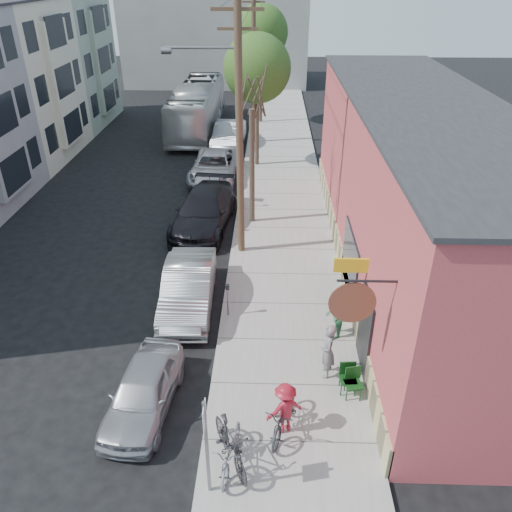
{
  "coord_description": "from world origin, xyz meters",
  "views": [
    {
      "loc": [
        3.63,
        -12.59,
        10.55
      ],
      "look_at": [
        3.15,
        3.01,
        1.5
      ],
      "focal_mm": 35.0,
      "sensor_mm": 36.0,
      "label": 1
    }
  ],
  "objects_px": {
    "parking_meter_far": "(242,192)",
    "patio_chair_b": "(348,379)",
    "parked_bike_a": "(230,444)",
    "car_3": "(214,167)",
    "sign_post": "(206,440)",
    "patron_green": "(335,316)",
    "car_4": "(229,136)",
    "car_2": "(204,211)",
    "tree_bare": "(252,168)",
    "car_0": "(143,391)",
    "parked_bike_b": "(231,450)",
    "patio_chair_a": "(353,384)",
    "cyclist": "(285,408)",
    "car_1": "(188,288)",
    "bus": "(197,107)",
    "tree_leafy_far": "(261,33)",
    "patron_grey": "(328,351)",
    "tree_leafy_mid": "(257,69)",
    "parking_meter_near": "(228,295)",
    "utility_pole_near": "(238,127)"
  },
  "relations": [
    {
      "from": "parking_meter_far",
      "to": "patio_chair_b",
      "type": "relative_size",
      "value": 1.41
    },
    {
      "from": "parked_bike_a",
      "to": "car_3",
      "type": "relative_size",
      "value": 0.37
    },
    {
      "from": "sign_post",
      "to": "patron_green",
      "type": "height_order",
      "value": "sign_post"
    },
    {
      "from": "car_4",
      "to": "parking_meter_far",
      "type": "bearing_deg",
      "value": -78.13
    },
    {
      "from": "parking_meter_far",
      "to": "car_2",
      "type": "xyz_separation_m",
      "value": [
        -1.66,
        -1.98,
        -0.15
      ]
    },
    {
      "from": "tree_bare",
      "to": "car_0",
      "type": "distance_m",
      "value": 12.02
    },
    {
      "from": "parked_bike_b",
      "to": "car_0",
      "type": "height_order",
      "value": "car_0"
    },
    {
      "from": "patio_chair_a",
      "to": "car_0",
      "type": "distance_m",
      "value": 5.74
    },
    {
      "from": "cyclist",
      "to": "patron_green",
      "type": "bearing_deg",
      "value": -138.0
    },
    {
      "from": "patron_green",
      "to": "parked_bike_a",
      "type": "bearing_deg",
      "value": -24.04
    },
    {
      "from": "car_4",
      "to": "car_1",
      "type": "bearing_deg",
      "value": -86.47
    },
    {
      "from": "parking_meter_far",
      "to": "bus",
      "type": "xyz_separation_m",
      "value": [
        -4.05,
        14.07,
        0.69
      ]
    },
    {
      "from": "tree_leafy_far",
      "to": "parked_bike_b",
      "type": "relative_size",
      "value": 4.44
    },
    {
      "from": "tree_bare",
      "to": "car_0",
      "type": "relative_size",
      "value": 1.36
    },
    {
      "from": "car_4",
      "to": "bus",
      "type": "height_order",
      "value": "bus"
    },
    {
      "from": "patio_chair_a",
      "to": "cyclist",
      "type": "relative_size",
      "value": 0.58
    },
    {
      "from": "cyclist",
      "to": "car_2",
      "type": "xyz_separation_m",
      "value": [
        -3.49,
        11.84,
        -0.07
      ]
    },
    {
      "from": "car_0",
      "to": "sign_post",
      "type": "bearing_deg",
      "value": -45.35
    },
    {
      "from": "tree_bare",
      "to": "tree_leafy_far",
      "type": "relative_size",
      "value": 0.63
    },
    {
      "from": "parked_bike_a",
      "to": "car_2",
      "type": "distance_m",
      "value": 13.02
    },
    {
      "from": "car_3",
      "to": "patron_grey",
      "type": "bearing_deg",
      "value": -70.15
    },
    {
      "from": "tree_leafy_mid",
      "to": "car_1",
      "type": "bearing_deg",
      "value": -97.78
    },
    {
      "from": "parked_bike_b",
      "to": "patron_green",
      "type": "bearing_deg",
      "value": 67.5
    },
    {
      "from": "sign_post",
      "to": "car_0",
      "type": "xyz_separation_m",
      "value": [
        -2.06,
        2.53,
        -1.18
      ]
    },
    {
      "from": "patio_chair_a",
      "to": "patron_green",
      "type": "height_order",
      "value": "patron_green"
    },
    {
      "from": "patio_chair_b",
      "to": "car_4",
      "type": "xyz_separation_m",
      "value": [
        -5.08,
        22.29,
        0.25
      ]
    },
    {
      "from": "parking_meter_far",
      "to": "car_0",
      "type": "bearing_deg",
      "value": -98.53
    },
    {
      "from": "parking_meter_far",
      "to": "car_0",
      "type": "height_order",
      "value": "parking_meter_far"
    },
    {
      "from": "parking_meter_far",
      "to": "patron_green",
      "type": "distance_m",
      "value": 10.56
    },
    {
      "from": "parking_meter_far",
      "to": "tree_leafy_mid",
      "type": "xyz_separation_m",
      "value": [
        0.55,
        6.37,
        4.7
      ]
    },
    {
      "from": "car_1",
      "to": "car_3",
      "type": "bearing_deg",
      "value": 89.3
    },
    {
      "from": "parking_meter_near",
      "to": "tree_leafy_far",
      "type": "distance_m",
      "value": 25.66
    },
    {
      "from": "tree_leafy_mid",
      "to": "patio_chair_b",
      "type": "bearing_deg",
      "value": -80.67
    },
    {
      "from": "car_3",
      "to": "bus",
      "type": "height_order",
      "value": "bus"
    },
    {
      "from": "car_0",
      "to": "car_3",
      "type": "bearing_deg",
      "value": 94.94
    },
    {
      "from": "parking_meter_near",
      "to": "parked_bike_b",
      "type": "height_order",
      "value": "parking_meter_near"
    },
    {
      "from": "tree_leafy_mid",
      "to": "tree_leafy_far",
      "type": "relative_size",
      "value": 0.89
    },
    {
      "from": "patio_chair_b",
      "to": "bus",
      "type": "relative_size",
      "value": 0.07
    },
    {
      "from": "parking_meter_far",
      "to": "cyclist",
      "type": "height_order",
      "value": "cyclist"
    },
    {
      "from": "tree_leafy_mid",
      "to": "patron_green",
      "type": "xyz_separation_m",
      "value": [
        2.97,
        -16.32,
        -4.72
      ]
    },
    {
      "from": "parking_meter_near",
      "to": "patio_chair_a",
      "type": "distance_m",
      "value": 5.25
    },
    {
      "from": "tree_leafy_far",
      "to": "car_2",
      "type": "bearing_deg",
      "value": -96.95
    },
    {
      "from": "parked_bike_a",
      "to": "patio_chair_a",
      "type": "bearing_deg",
      "value": 8.37
    },
    {
      "from": "patron_green",
      "to": "car_1",
      "type": "distance_m",
      "value": 5.25
    },
    {
      "from": "parked_bike_b",
      "to": "car_4",
      "type": "xyz_separation_m",
      "value": [
        -2.01,
        24.8,
        0.2
      ]
    },
    {
      "from": "utility_pole_near",
      "to": "bus",
      "type": "bearing_deg",
      "value": 102.82
    },
    {
      "from": "patron_green",
      "to": "patio_chair_a",
      "type": "bearing_deg",
      "value": 12.8
    },
    {
      "from": "patio_chair_a",
      "to": "utility_pole_near",
      "type": "bearing_deg",
      "value": 100.87
    },
    {
      "from": "car_0",
      "to": "tree_leafy_far",
      "type": "bearing_deg",
      "value": 90.55
    },
    {
      "from": "parked_bike_b",
      "to": "car_1",
      "type": "height_order",
      "value": "car_1"
    }
  ]
}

